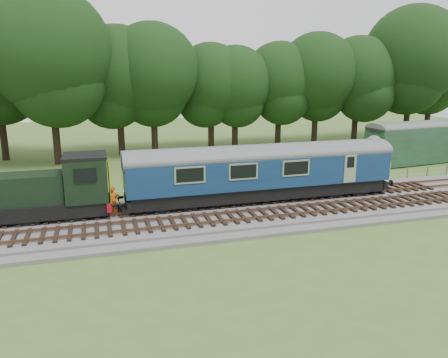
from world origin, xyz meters
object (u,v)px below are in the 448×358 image
object	(u,v)px
dmu_railcar	(262,167)
shunter_loco	(38,193)
parked_coach	(437,139)
worker	(113,202)

from	to	relation	value
dmu_railcar	shunter_loco	world-z (taller)	dmu_railcar
dmu_railcar	parked_coach	distance (m)	24.01
dmu_railcar	parked_coach	size ratio (longest dim) A/B	1.12
shunter_loco	worker	size ratio (longest dim) A/B	4.79
shunter_loco	parked_coach	xyz separation A→B (m)	(36.19, 8.99, 0.32)
parked_coach	worker	bearing A→B (deg)	-169.26
shunter_loco	parked_coach	world-z (taller)	parked_coach
dmu_railcar	shunter_loco	bearing A→B (deg)	180.00
worker	parked_coach	world-z (taller)	parked_coach
shunter_loco	parked_coach	distance (m)	37.29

